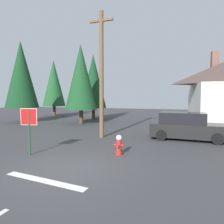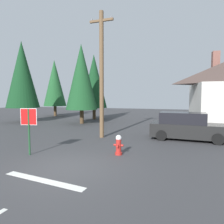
{
  "view_description": "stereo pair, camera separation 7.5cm",
  "coord_description": "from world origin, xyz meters",
  "px_view_note": "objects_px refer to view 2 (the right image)",
  "views": [
    {
      "loc": [
        4.06,
        -6.36,
        2.64
      ],
      "look_at": [
        0.17,
        4.67,
        1.79
      ],
      "focal_mm": 31.84,
      "sensor_mm": 36.0,
      "label": 1
    },
    {
      "loc": [
        4.13,
        -6.34,
        2.64
      ],
      "look_at": [
        0.17,
        4.67,
        1.79
      ],
      "focal_mm": 31.84,
      "sensor_mm": 36.0,
      "label": 2
    }
  ],
  "objects_px": {
    "pine_tree_short_left": "(55,83)",
    "pine_tree_far_center": "(94,81)",
    "pine_tree_mid_left": "(22,75)",
    "fire_hydrant": "(119,145)",
    "parked_car": "(187,127)",
    "stop_sign_near": "(29,122)",
    "utility_pole": "(102,73)",
    "pine_tree_tall_left": "(81,77)"
  },
  "relations": [
    {
      "from": "parked_car",
      "to": "pine_tree_mid_left",
      "type": "bearing_deg",
      "value": 167.25
    },
    {
      "from": "fire_hydrant",
      "to": "parked_car",
      "type": "xyz_separation_m",
      "value": [
        3.0,
        4.6,
        0.36
      ]
    },
    {
      "from": "pine_tree_short_left",
      "to": "pine_tree_tall_left",
      "type": "bearing_deg",
      "value": -39.06
    },
    {
      "from": "utility_pole",
      "to": "pine_tree_short_left",
      "type": "distance_m",
      "value": 17.26
    },
    {
      "from": "pine_tree_tall_left",
      "to": "pine_tree_mid_left",
      "type": "height_order",
      "value": "pine_tree_mid_left"
    },
    {
      "from": "fire_hydrant",
      "to": "stop_sign_near",
      "type": "bearing_deg",
      "value": -160.04
    },
    {
      "from": "utility_pole",
      "to": "pine_tree_tall_left",
      "type": "bearing_deg",
      "value": 128.57
    },
    {
      "from": "stop_sign_near",
      "to": "utility_pole",
      "type": "relative_size",
      "value": 0.26
    },
    {
      "from": "pine_tree_mid_left",
      "to": "fire_hydrant",
      "type": "bearing_deg",
      "value": -31.63
    },
    {
      "from": "stop_sign_near",
      "to": "parked_car",
      "type": "distance_m",
      "value": 9.15
    },
    {
      "from": "pine_tree_tall_left",
      "to": "pine_tree_far_center",
      "type": "distance_m",
      "value": 4.23
    },
    {
      "from": "pine_tree_tall_left",
      "to": "utility_pole",
      "type": "bearing_deg",
      "value": -51.43
    },
    {
      "from": "fire_hydrant",
      "to": "pine_tree_mid_left",
      "type": "distance_m",
      "value": 16.58
    },
    {
      "from": "pine_tree_short_left",
      "to": "pine_tree_far_center",
      "type": "distance_m",
      "value": 7.43
    },
    {
      "from": "stop_sign_near",
      "to": "fire_hydrant",
      "type": "height_order",
      "value": "stop_sign_near"
    },
    {
      "from": "pine_tree_tall_left",
      "to": "stop_sign_near",
      "type": "bearing_deg",
      "value": -74.03
    },
    {
      "from": "fire_hydrant",
      "to": "utility_pole",
      "type": "height_order",
      "value": "utility_pole"
    },
    {
      "from": "utility_pole",
      "to": "parked_car",
      "type": "height_order",
      "value": "utility_pole"
    },
    {
      "from": "fire_hydrant",
      "to": "pine_tree_mid_left",
      "type": "height_order",
      "value": "pine_tree_mid_left"
    },
    {
      "from": "fire_hydrant",
      "to": "pine_tree_far_center",
      "type": "relative_size",
      "value": 0.12
    },
    {
      "from": "stop_sign_near",
      "to": "utility_pole",
      "type": "bearing_deg",
      "value": 71.88
    },
    {
      "from": "pine_tree_tall_left",
      "to": "pine_tree_short_left",
      "type": "height_order",
      "value": "same"
    },
    {
      "from": "stop_sign_near",
      "to": "parked_car",
      "type": "bearing_deg",
      "value": 41.18
    },
    {
      "from": "stop_sign_near",
      "to": "pine_tree_short_left",
      "type": "bearing_deg",
      "value": 122.47
    },
    {
      "from": "stop_sign_near",
      "to": "pine_tree_far_center",
      "type": "height_order",
      "value": "pine_tree_far_center"
    },
    {
      "from": "fire_hydrant",
      "to": "parked_car",
      "type": "distance_m",
      "value": 5.51
    },
    {
      "from": "pine_tree_short_left",
      "to": "pine_tree_mid_left",
      "type": "bearing_deg",
      "value": -81.58
    },
    {
      "from": "pine_tree_mid_left",
      "to": "pine_tree_far_center",
      "type": "xyz_separation_m",
      "value": [
        6.08,
        5.08,
        -0.49
      ]
    },
    {
      "from": "fire_hydrant",
      "to": "pine_tree_tall_left",
      "type": "height_order",
      "value": "pine_tree_tall_left"
    },
    {
      "from": "stop_sign_near",
      "to": "pine_tree_mid_left",
      "type": "bearing_deg",
      "value": 134.83
    },
    {
      "from": "stop_sign_near",
      "to": "pine_tree_mid_left",
      "type": "xyz_separation_m",
      "value": [
        -9.7,
        9.76,
        3.55
      ]
    },
    {
      "from": "parked_car",
      "to": "pine_tree_far_center",
      "type": "xyz_separation_m",
      "value": [
        -10.48,
        8.83,
        3.78
      ]
    },
    {
      "from": "pine_tree_short_left",
      "to": "pine_tree_far_center",
      "type": "bearing_deg",
      "value": -16.14
    },
    {
      "from": "pine_tree_short_left",
      "to": "parked_car",
      "type": "bearing_deg",
      "value": -31.73
    },
    {
      "from": "utility_pole",
      "to": "pine_tree_far_center",
      "type": "bearing_deg",
      "value": 117.48
    },
    {
      "from": "parked_car",
      "to": "pine_tree_mid_left",
      "type": "distance_m",
      "value": 17.51
    },
    {
      "from": "pine_tree_far_center",
      "to": "stop_sign_near",
      "type": "bearing_deg",
      "value": -76.31
    },
    {
      "from": "pine_tree_mid_left",
      "to": "parked_car",
      "type": "bearing_deg",
      "value": -12.75
    },
    {
      "from": "fire_hydrant",
      "to": "pine_tree_mid_left",
      "type": "bearing_deg",
      "value": 148.37
    },
    {
      "from": "parked_car",
      "to": "pine_tree_short_left",
      "type": "xyz_separation_m",
      "value": [
        -17.62,
        10.89,
        3.87
      ]
    },
    {
      "from": "utility_pole",
      "to": "pine_tree_far_center",
      "type": "xyz_separation_m",
      "value": [
        -5.2,
        10.0,
        0.35
      ]
    },
    {
      "from": "fire_hydrant",
      "to": "pine_tree_short_left",
      "type": "distance_m",
      "value": 21.72
    }
  ]
}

